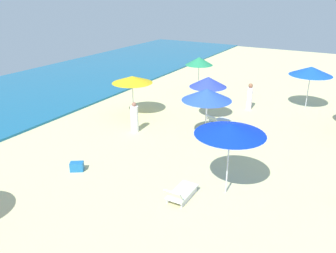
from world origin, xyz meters
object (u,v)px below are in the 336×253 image
Objects in this scene: umbrella_0 at (132,79)px; cooler_box_1 at (77,167)px; beachgoer_1 at (250,97)px; umbrella_6 at (230,129)px; umbrella_7 at (311,71)px; lounge_chair_9_0 at (218,121)px; beachgoer_2 at (135,118)px; umbrella_9 at (208,82)px; umbrella_5 at (207,95)px; lounge_chair_6_0 at (181,193)px; umbrella_1 at (199,61)px.

cooler_box_1 is at bearing -164.63° from umbrella_0.
beachgoer_1 reaches higher than cooler_box_1.
umbrella_7 is (10.93, -0.86, -0.13)m from umbrella_6.
lounge_chair_9_0 is 0.90× the size of beachgoer_2.
umbrella_9 is 1.72× the size of lounge_chair_9_0.
umbrella_9 is at bearing -158.92° from beachgoer_1.
lounge_chair_9_0 is 2.73× the size of cooler_box_1.
umbrella_7 is 1.61× the size of beachgoer_1.
umbrella_6 is (-4.86, -7.39, 0.34)m from umbrella_0.
lounge_chair_9_0 is (2.05, 0.17, -2.01)m from umbrella_5.
umbrella_5 is at bearing -75.73° from lounge_chair_6_0.
umbrella_1 is at bearing 27.53° from umbrella_5.
umbrella_1 is at bearing -67.88° from lounge_chair_6_0.
umbrella_0 is at bearing 166.90° from umbrella_1.
umbrella_1 reaches higher than umbrella_0.
beachgoer_2 is (-3.31, 2.45, -1.43)m from umbrella_9.
umbrella_9 is at bearing -170.27° from beachgoer_2.
lounge_chair_9_0 is (-0.55, -0.90, -1.87)m from umbrella_9.
umbrella_5 is 4.43m from umbrella_6.
umbrella_1 is at bearing 29.75° from umbrella_6.
umbrella_6 is (-3.69, -2.45, 0.15)m from umbrella_5.
lounge_chair_6_0 is (-1.14, 1.19, -2.20)m from umbrella_6.
umbrella_5 is 5.39m from lounge_chair_6_0.
lounge_chair_6_0 is 0.92× the size of beachgoer_2.
lounge_chair_6_0 is (-6.00, -6.20, -1.86)m from umbrella_0.
beachgoer_1 reaches higher than lounge_chair_6_0.
umbrella_5 is 1.06× the size of umbrella_9.
beachgoer_2 is 3.02× the size of cooler_box_1.
umbrella_0 is at bearing 110.23° from umbrella_9.
umbrella_6 is 6.89m from beachgoer_2.
umbrella_7 is (12.07, -2.06, 2.07)m from lounge_chair_6_0.
umbrella_0 reaches higher than beachgoer_1.
beachgoer_2 is at bearing -164.16° from beachgoer_1.
cooler_box_1 is at bearing 104.41° from umbrella_6.
umbrella_6 is at bearing -123.33° from umbrella_0.
umbrella_0 is 1.60× the size of lounge_chair_6_0.
umbrella_7 reaches higher than lounge_chair_6_0.
umbrella_5 is 1.61× the size of beachgoer_1.
umbrella_6 is 1.65× the size of beachgoer_1.
lounge_chair_6_0 is at bearing -162.58° from umbrella_9.
lounge_chair_6_0 is (-11.74, -4.87, -2.01)m from umbrella_1.
beachgoer_2 is 4.47m from cooler_box_1.
lounge_chair_9_0 is at bearing -121.72° from umbrella_9.
umbrella_5 reaches higher than lounge_chair_9_0.
umbrella_5 is at bearing -135.95° from beachgoer_1.
cooler_box_1 is (-12.38, 6.52, -2.11)m from umbrella_7.
lounge_chair_6_0 is at bearing -134.07° from umbrella_0.
umbrella_0 is at bearing 126.31° from umbrella_7.
beachgoer_2 reaches higher than lounge_chair_6_0.
umbrella_6 is at bearing -119.09° from beachgoer_1.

